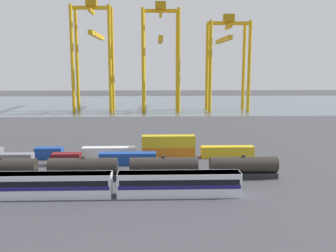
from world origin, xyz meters
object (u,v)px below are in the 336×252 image
at_px(gantry_crane_east, 227,52).
at_px(shipping_container_10, 227,152).
at_px(gantry_crane_west, 94,45).
at_px(passenger_train, 49,184).
at_px(gantry_crane_central, 161,48).
at_px(freight_tank_row, 124,168).

bearing_deg(gantry_crane_east, shipping_container_10, -100.18).
bearing_deg(gantry_crane_west, gantry_crane_east, -0.35).
xyz_separation_m(passenger_train, gantry_crane_central, (19.63, 120.74, 27.14)).
xyz_separation_m(freight_tank_row, gantry_crane_west, (-22.44, 112.12, 28.39)).
bearing_deg(shipping_container_10, freight_tank_row, -144.07).
relative_size(gantry_crane_west, gantry_crane_central, 1.02).
bearing_deg(shipping_container_10, gantry_crane_central, 98.32).
height_order(passenger_train, gantry_crane_central, gantry_crane_central).
relative_size(freight_tank_row, shipping_container_10, 4.75).
height_order(shipping_container_10, gantry_crane_east, gantry_crane_east).
distance_m(passenger_train, freight_tank_row, 14.61).
distance_m(shipping_container_10, gantry_crane_central, 99.92).
bearing_deg(gantry_crane_west, gantry_crane_central, -1.73).
height_order(freight_tank_row, shipping_container_10, freight_tank_row).
bearing_deg(gantry_crane_central, gantry_crane_east, 1.04).
height_order(gantry_crane_central, gantry_crane_east, gantry_crane_central).
relative_size(passenger_train, gantry_crane_central, 1.24).
bearing_deg(freight_tank_row, gantry_crane_east, 70.49).
height_order(passenger_train, freight_tank_row, freight_tank_row).
distance_m(freight_tank_row, gantry_crane_east, 121.23).
relative_size(freight_tank_row, gantry_crane_west, 1.13).
relative_size(shipping_container_10, gantry_crane_west, 0.24).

